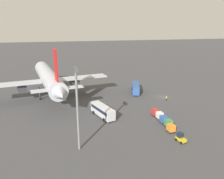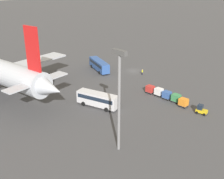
{
  "view_description": "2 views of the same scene",
  "coord_description": "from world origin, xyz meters",
  "views": [
    {
      "loc": [
        -70.17,
        37.9,
        25.9
      ],
      "look_at": [
        -0.71,
        19.7,
        4.6
      ],
      "focal_mm": 35.0,
      "sensor_mm": 36.0,
      "label": 1
    },
    {
      "loc": [
        -57.85,
        63.81,
        28.52
      ],
      "look_at": [
        -11.32,
        20.17,
        2.56
      ],
      "focal_mm": 45.0,
      "sensor_mm": 36.0,
      "label": 2
    }
  ],
  "objects": [
    {
      "name": "ground_plane",
      "position": [
        0.0,
        0.0,
        0.0
      ],
      "size": [
        600.0,
        600.0,
        0.0
      ],
      "primitive_type": "plane",
      "color": "#424244"
    },
    {
      "name": "shuttle_bus_near",
      "position": [
        8.14,
        7.6,
        1.99
      ],
      "size": [
        11.72,
        6.26,
        3.33
      ],
      "rotation": [
        0.0,
        0.0,
        -0.34
      ],
      "color": "#2D5199",
      "rests_on": "ground"
    },
    {
      "name": "shuttle_bus_far",
      "position": [
        -12.16,
        25.53,
        2.0
      ],
      "size": [
        10.52,
        5.45,
        3.35
      ],
      "rotation": [
        0.0,
        0.0,
        0.3
      ],
      "color": "silver",
      "rests_on": "ground"
    },
    {
      "name": "baggage_tug",
      "position": [
        -30.64,
        11.15,
        0.94
      ],
      "size": [
        2.61,
        2.04,
        2.1
      ],
      "rotation": [
        0.0,
        0.0,
        0.2
      ],
      "color": "gold",
      "rests_on": "ground"
    },
    {
      "name": "worker_person",
      "position": [
        -4.25,
        0.7,
        0.87
      ],
      "size": [
        0.38,
        0.38,
        1.74
      ],
      "color": "#1E1E2D",
      "rests_on": "ground"
    },
    {
      "name": "cargo_cart_orange",
      "position": [
        -25.96,
        11.05,
        1.19
      ],
      "size": [
        2.06,
        1.76,
        2.06
      ],
      "rotation": [
        0.0,
        0.0,
        0.04
      ],
      "color": "#38383D",
      "rests_on": "ground"
    },
    {
      "name": "cargo_cart_green",
      "position": [
        -23.31,
        10.24,
        1.19
      ],
      "size": [
        2.06,
        1.76,
        2.06
      ],
      "rotation": [
        0.0,
        0.0,
        0.04
      ],
      "color": "#38383D",
      "rests_on": "ground"
    },
    {
      "name": "cargo_cart_blue",
      "position": [
        -20.67,
        10.32,
        1.19
      ],
      "size": [
        2.06,
        1.76,
        2.06
      ],
      "rotation": [
        0.0,
        0.0,
        0.04
      ],
      "color": "#38383D",
      "rests_on": "ground"
    },
    {
      "name": "cargo_cart_white",
      "position": [
        -18.02,
        10.14,
        1.19
      ],
      "size": [
        2.06,
        1.76,
        2.06
      ],
      "rotation": [
        0.0,
        0.0,
        0.04
      ],
      "color": "#38383D",
      "rests_on": "ground"
    },
    {
      "name": "cargo_cart_red",
      "position": [
        -15.37,
        10.37,
        1.19
      ],
      "size": [
        2.06,
        1.76,
        2.06
      ],
      "rotation": [
        0.0,
        0.0,
        0.04
      ],
      "color": "#38383D",
      "rests_on": "ground"
    },
    {
      "name": "light_pole",
      "position": [
        -27.94,
        34.16,
        11.0
      ],
      "size": [
        2.8,
        0.7,
        17.98
      ],
      "color": "slate",
      "rests_on": "ground"
    }
  ]
}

